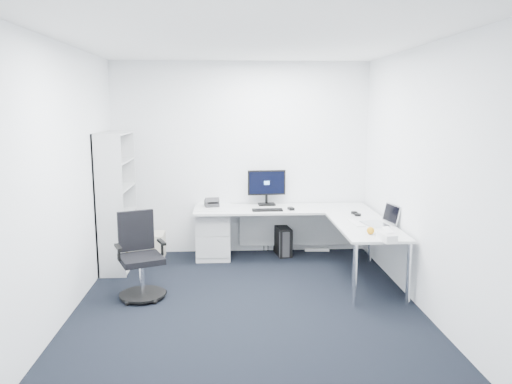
{
  "coord_description": "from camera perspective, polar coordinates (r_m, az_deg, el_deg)",
  "views": [
    {
      "loc": [
        -0.19,
        -4.94,
        2.08
      ],
      "look_at": [
        0.15,
        1.05,
        1.05
      ],
      "focal_mm": 35.0,
      "sensor_mm": 36.0,
      "label": 1
    }
  ],
  "objects": [
    {
      "name": "l_desk",
      "position": [
        6.62,
        3.3,
        -5.41
      ],
      "size": [
        2.41,
        1.35,
        0.7
      ],
      "primitive_type": null,
      "color": "silver",
      "rests_on": "ground"
    },
    {
      "name": "monitor",
      "position": [
        7.01,
        1.23,
        0.55
      ],
      "size": [
        0.54,
        0.2,
        0.51
      ],
      "primitive_type": null,
      "rotation": [
        0.0,
        0.0,
        0.06
      ],
      "color": "black",
      "rests_on": "l_desk"
    },
    {
      "name": "orange_fruit",
      "position": [
        5.59,
        12.96,
        -4.32
      ],
      "size": [
        0.08,
        0.08,
        0.08
      ],
      "primitive_type": "sphere",
      "color": "orange",
      "rests_on": "l_desk"
    },
    {
      "name": "laptop",
      "position": [
        6.03,
        13.47,
        -2.53
      ],
      "size": [
        0.4,
        0.39,
        0.25
      ],
      "primitive_type": null,
      "rotation": [
        0.0,
        0.0,
        0.17
      ],
      "color": "silver",
      "rests_on": "l_desk"
    },
    {
      "name": "wall_left",
      "position": [
        5.25,
        -21.07,
        1.08
      ],
      "size": [
        0.02,
        4.2,
        2.7
      ],
      "primitive_type": "cube",
      "color": "white",
      "rests_on": "ground"
    },
    {
      "name": "wall_front",
      "position": [
        2.94,
        0.58,
        -4.68
      ],
      "size": [
        3.6,
        0.02,
        2.7
      ],
      "primitive_type": "cube",
      "color": "white",
      "rests_on": "ground"
    },
    {
      "name": "ground",
      "position": [
        5.37,
        -0.99,
        -13.07
      ],
      "size": [
        4.2,
        4.2,
        0.0
      ],
      "primitive_type": "plane",
      "color": "black"
    },
    {
      "name": "mouse",
      "position": [
        6.74,
        4.02,
        -1.91
      ],
      "size": [
        0.09,
        0.12,
        0.03
      ],
      "primitive_type": "cube",
      "rotation": [
        0.0,
        0.0,
        0.26
      ],
      "color": "black",
      "rests_on": "l_desk"
    },
    {
      "name": "black_pc_tower",
      "position": [
        7.12,
        3.08,
        -5.59
      ],
      "size": [
        0.24,
        0.43,
        0.4
      ],
      "primitive_type": "cube",
      "rotation": [
        0.0,
        0.0,
        0.14
      ],
      "color": "black",
      "rests_on": "ground"
    },
    {
      "name": "headphones",
      "position": [
        6.55,
        11.36,
        -2.35
      ],
      "size": [
        0.14,
        0.2,
        0.05
      ],
      "primitive_type": null,
      "rotation": [
        0.0,
        0.0,
        0.11
      ],
      "color": "black",
      "rests_on": "l_desk"
    },
    {
      "name": "desk_phone",
      "position": [
        6.95,
        -5.08,
        -1.15
      ],
      "size": [
        0.22,
        0.22,
        0.13
      ],
      "primitive_type": null,
      "rotation": [
        0.0,
        0.0,
        0.18
      ],
      "color": "#2B2B2E",
      "rests_on": "l_desk"
    },
    {
      "name": "power_strip",
      "position": [
        7.37,
        6.98,
        -6.55
      ],
      "size": [
        0.36,
        0.08,
        0.04
      ],
      "primitive_type": "cube",
      "rotation": [
        0.0,
        0.0,
        -0.07
      ],
      "color": "silver",
      "rests_on": "ground"
    },
    {
      "name": "beige_pc_tower",
      "position": [
        7.08,
        -11.11,
        -6.05
      ],
      "size": [
        0.17,
        0.37,
        0.35
      ],
      "primitive_type": "cube",
      "rotation": [
        0.0,
        0.0,
        0.01
      ],
      "color": "beige",
      "rests_on": "ground"
    },
    {
      "name": "ceiling",
      "position": [
        4.98,
        -1.08,
        16.87
      ],
      "size": [
        4.2,
        4.2,
        0.0
      ],
      "primitive_type": "plane",
      "color": "white"
    },
    {
      "name": "wall_right",
      "position": [
        5.38,
        18.51,
        1.42
      ],
      "size": [
        0.02,
        4.2,
        2.7
      ],
      "primitive_type": "cube",
      "color": "white",
      "rests_on": "ground"
    },
    {
      "name": "drawer_pedestal",
      "position": [
        6.99,
        -4.89,
        -4.57
      ],
      "size": [
        0.47,
        0.58,
        0.71
      ],
      "primitive_type": "cube",
      "color": "silver",
      "rests_on": "ground"
    },
    {
      "name": "bookshelf",
      "position": [
        6.66,
        -15.63,
        -0.98
      ],
      "size": [
        0.34,
        0.88,
        1.76
      ],
      "primitive_type": null,
      "color": "silver",
      "rests_on": "ground"
    },
    {
      "name": "wall_back",
      "position": [
        7.08,
        -1.7,
        3.82
      ],
      "size": [
        3.6,
        0.02,
        2.7
      ],
      "primitive_type": "cube",
      "color": "white",
      "rests_on": "ground"
    },
    {
      "name": "white_keyboard",
      "position": [
        6.08,
        11.37,
        -3.48
      ],
      "size": [
        0.13,
        0.38,
        0.01
      ],
      "primitive_type": "cube",
      "rotation": [
        0.0,
        0.0,
        0.07
      ],
      "color": "silver",
      "rests_on": "l_desk"
    },
    {
      "name": "task_chair",
      "position": [
        5.6,
        -12.99,
        -7.22
      ],
      "size": [
        0.69,
        0.69,
        0.94
      ],
      "primitive_type": null,
      "rotation": [
        0.0,
        0.0,
        0.4
      ],
      "color": "black",
      "rests_on": "ground"
    },
    {
      "name": "black_keyboard",
      "position": [
        6.67,
        1.31,
        -2.07
      ],
      "size": [
        0.41,
        0.16,
        0.02
      ],
      "primitive_type": "cube",
      "rotation": [
        0.0,
        0.0,
        0.03
      ],
      "color": "black",
      "rests_on": "l_desk"
    },
    {
      "name": "tissue_box",
      "position": [
        5.36,
        14.77,
        -5.02
      ],
      "size": [
        0.16,
        0.25,
        0.08
      ],
      "primitive_type": "cube",
      "rotation": [
        0.0,
        0.0,
        0.14
      ],
      "color": "silver",
      "rests_on": "l_desk"
    }
  ]
}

